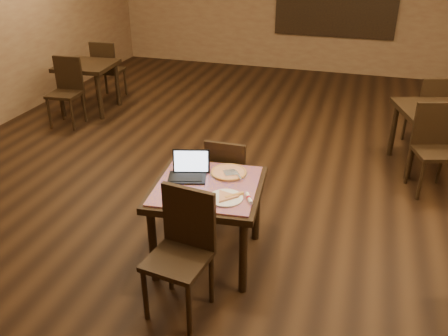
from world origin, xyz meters
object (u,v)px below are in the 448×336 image
(other_table_b, at_px, (87,72))
(other_table_b_chair_near, at_px, (67,87))
(other_table_a, at_px, (433,118))
(laptop, at_px, (189,170))
(pizza_pan, at_px, (229,174))
(other_table_a_chair_near, at_px, (434,143))
(chair_main_near, at_px, (183,245))
(tiled_table, at_px, (207,195))
(chair_main_far, at_px, (228,177))
(other_table_a_chair_far, at_px, (430,109))
(other_table_b_chair_far, at_px, (107,67))

(other_table_b, distance_m, other_table_b_chair_near, 0.59)
(other_table_a, bearing_deg, laptop, -149.59)
(pizza_pan, relative_size, other_table_a_chair_near, 0.33)
(chair_main_near, height_order, other_table_a_chair_near, chair_main_near)
(tiled_table, relative_size, pizza_pan, 3.08)
(other_table_a, xyz_separation_m, other_table_a_chair_near, (-0.03, -0.59, -0.08))
(chair_main_near, bearing_deg, other_table_b, 137.17)
(tiled_table, xyz_separation_m, chair_main_near, (0.01, -0.61, -0.09))
(laptop, bearing_deg, chair_main_far, 53.07)
(other_table_a, distance_m, other_table_a_chair_far, 0.59)
(chair_main_near, bearing_deg, other_table_a_chair_far, 69.26)
(chair_main_far, bearing_deg, other_table_a_chair_far, -128.70)
(other_table_a, xyz_separation_m, other_table_a_chair_far, (0.03, 0.59, -0.08))
(pizza_pan, bearing_deg, other_table_a_chair_near, 42.88)
(chair_main_far, relative_size, other_table_b_chair_near, 0.92)
(tiled_table, relative_size, other_table_b, 1.13)
(pizza_pan, distance_m, other_table_b, 4.30)
(pizza_pan, xyz_separation_m, other_table_a, (1.89, 2.32, -0.13))
(chair_main_near, bearing_deg, other_table_b_chair_far, 133.09)
(other_table_b, bearing_deg, other_table_a_chair_far, -4.33)
(other_table_a_chair_far, distance_m, other_table_b_chair_near, 5.16)
(other_table_a_chair_far, bearing_deg, laptop, 36.06)
(chair_main_far, distance_m, pizza_pan, 0.47)
(chair_main_near, xyz_separation_m, other_table_a_chair_far, (2.03, 3.76, -0.01))
(other_table_b_chair_near, bearing_deg, other_table_b, 84.76)
(other_table_b_chair_far, bearing_deg, other_table_b_chair_near, 84.76)
(chair_main_near, relative_size, other_table_b, 1.13)
(other_table_a, bearing_deg, chair_main_far, -153.65)
(tiled_table, bearing_deg, laptop, 147.48)
(other_table_a_chair_near, bearing_deg, pizza_pan, -154.70)
(pizza_pan, relative_size, other_table_a_chair_far, 0.33)
(chair_main_near, distance_m, pizza_pan, 0.88)
(pizza_pan, bearing_deg, chair_main_far, 107.63)
(laptop, relative_size, pizza_pan, 1.14)
(pizza_pan, bearing_deg, other_table_b_chair_far, 132.57)
(other_table_b_chair_near, xyz_separation_m, other_table_b_chair_far, (0.01, 1.17, 0.00))
(tiled_table, xyz_separation_m, other_table_b, (-3.07, 3.12, -0.02))
(other_table_a_chair_near, distance_m, other_table_b_chair_near, 5.10)
(other_table_a, height_order, other_table_a_chair_near, other_table_a_chair_near)
(other_table_b, bearing_deg, other_table_a, -10.90)
(tiled_table, distance_m, chair_main_far, 0.63)
(chair_main_far, distance_m, other_table_a, 2.80)
(chair_main_far, height_order, other_table_a_chair_far, other_table_a_chair_far)
(tiled_table, bearing_deg, other_table_b_chair_near, 134.92)
(chair_main_near, distance_m, other_table_b_chair_far, 5.30)
(other_table_b, relative_size, other_table_b_chair_near, 0.89)
(chair_main_far, bearing_deg, other_table_b_chair_near, -31.70)
(other_table_a_chair_near, bearing_deg, other_table_a, 69.84)
(other_table_b_chair_far, bearing_deg, chair_main_far, 130.22)
(chair_main_near, relative_size, chair_main_far, 1.09)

